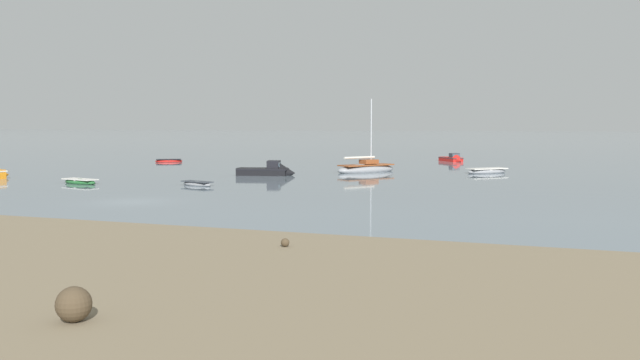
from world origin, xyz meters
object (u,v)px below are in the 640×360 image
Objects in this scene: rowboat_moored_0 at (197,184)px; rowboat_moored_3 at (80,182)px; sailboat_moored_0 at (366,169)px; rowboat_moored_2 at (487,171)px; rowboat_moored_1 at (169,161)px; motorboat_moored_3 at (271,172)px; motorboat_moored_0 at (453,160)px.

rowboat_moored_3 is at bearing 29.35° from rowboat_moored_0.
rowboat_moored_2 is at bearing -42.03° from sailboat_moored_0.
rowboat_moored_1 is 39.21m from rowboat_moored_2.
motorboat_moored_3 is at bearing -67.80° from rowboat_moored_1.
sailboat_moored_0 is at bearing -32.04° from rowboat_moored_2.
rowboat_moored_2 is (6.11, -18.98, -0.05)m from motorboat_moored_0.
rowboat_moored_2 reaches higher than rowboat_moored_3.
sailboat_moored_0 is 1.33× the size of motorboat_moored_3.
motorboat_moored_0 is at bearing -116.45° from rowboat_moored_2.
rowboat_moored_0 is at bearing -58.91° from motorboat_moored_0.
motorboat_moored_0 is 41.96m from rowboat_moored_0.
motorboat_moored_0 reaches higher than rowboat_moored_1.
sailboat_moored_0 reaches higher than rowboat_moored_0.
sailboat_moored_0 is 2.06× the size of rowboat_moored_3.
sailboat_moored_0 is at bearing -47.81° from rowboat_moored_1.
sailboat_moored_0 is 11.52m from rowboat_moored_2.
rowboat_moored_3 reaches higher than rowboat_moored_0.
rowboat_moored_1 is 0.82× the size of rowboat_moored_2.
rowboat_moored_2 reaches higher than rowboat_moored_0.
sailboat_moored_0 is 26.75m from rowboat_moored_3.
rowboat_moored_3 is (9.89, -28.34, 0.01)m from rowboat_moored_1.
motorboat_moored_3 is (-18.26, -9.48, 0.12)m from rowboat_moored_2.
rowboat_moored_2 is (38.78, -5.79, 0.04)m from rowboat_moored_1.
rowboat_moored_3 is (-28.89, -22.55, -0.04)m from rowboat_moored_2.
rowboat_moored_3 is at bearing -69.20° from motorboat_moored_0.
motorboat_moored_0 is at bearing 52.89° from motorboat_moored_3.
sailboat_moored_0 is 28.74m from rowboat_moored_1.
sailboat_moored_0 is at bearing 62.75° from rowboat_moored_3.
rowboat_moored_1 is at bearing 109.04° from sailboat_moored_0.
rowboat_moored_2 is 1.14× the size of rowboat_moored_3.
sailboat_moored_0 reaches higher than rowboat_moored_2.
rowboat_moored_1 is (-19.38, 26.62, 0.01)m from rowboat_moored_0.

